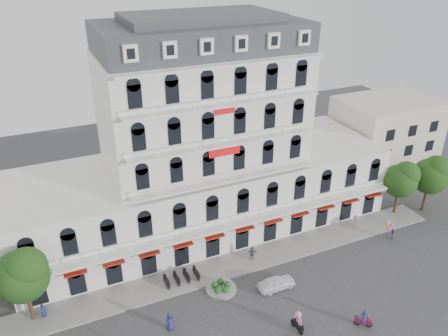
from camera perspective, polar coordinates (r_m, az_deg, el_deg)
ground at (r=44.30m, az=6.71°, el=-19.22°), size 120.00×120.00×0.00m
sidewalk at (r=50.03m, az=1.45°, el=-12.45°), size 53.00×4.00×0.16m
main_building at (r=51.76m, az=-2.69°, el=1.94°), size 45.00×15.00×25.80m
flank_building_east at (r=70.41m, az=20.12°, el=3.74°), size 14.00×10.00×12.00m
traffic_island at (r=46.90m, az=-0.37°, el=-15.36°), size 3.20×3.20×1.60m
parked_scooter_row at (r=48.17m, az=-5.52°, el=-14.56°), size 4.40×1.80×1.10m
tree_west_inner at (r=44.11m, az=-24.85°, el=-12.37°), size 4.76×4.76×8.25m
tree_east_inner at (r=60.49m, az=22.16°, el=-1.29°), size 4.40×4.37×7.57m
tree_east_outer at (r=62.56m, az=25.44°, el=-0.68°), size 4.65×4.65×8.05m
parked_car at (r=47.11m, az=6.87°, el=-14.67°), size 4.05×1.67×1.37m
rider_east at (r=44.84m, az=17.81°, el=-18.18°), size 1.42×1.19×2.01m
rider_center at (r=42.96m, az=9.60°, el=-19.05°), size 0.76×1.70×2.24m
pedestrian_left at (r=42.98m, az=-7.08°, el=-19.28°), size 0.97×0.69×1.87m
pedestrian_mid at (r=50.18m, az=3.73°, el=-11.08°), size 1.20×0.87×1.90m
pedestrian_right at (r=57.91m, az=16.78°, el=-6.69°), size 1.24×1.21×1.70m
pedestrian_far at (r=46.82m, az=-22.48°, el=-16.97°), size 0.78×0.68×1.78m
balloon_vendor at (r=56.74m, az=20.94°, el=-7.59°), size 1.42×1.27×2.45m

